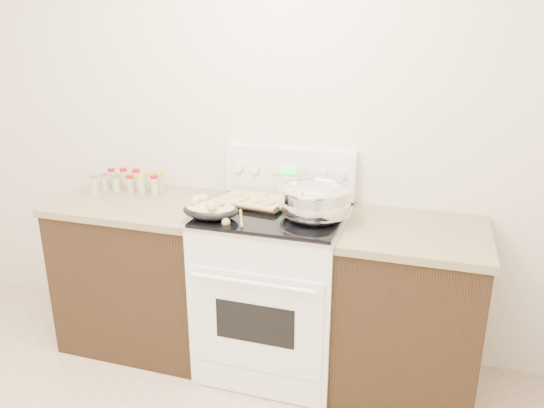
% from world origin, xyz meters
% --- Properties ---
extents(counter_left, '(0.93, 0.67, 0.92)m').
position_xyz_m(counter_left, '(-0.48, 1.43, 0.46)').
color(counter_left, black).
rests_on(counter_left, ground).
extents(counter_right, '(0.73, 0.67, 0.92)m').
position_xyz_m(counter_right, '(1.08, 1.43, 0.46)').
color(counter_right, black).
rests_on(counter_right, ground).
extents(kitchen_range, '(0.78, 0.73, 1.22)m').
position_xyz_m(kitchen_range, '(0.35, 1.42, 0.49)').
color(kitchen_range, white).
rests_on(kitchen_range, ground).
extents(mixing_bowl, '(0.46, 0.46, 0.22)m').
position_xyz_m(mixing_bowl, '(0.57, 1.38, 1.03)').
color(mixing_bowl, silver).
rests_on(mixing_bowl, kitchen_range).
extents(roasting_pan, '(0.31, 0.23, 0.12)m').
position_xyz_m(roasting_pan, '(0.06, 1.22, 0.99)').
color(roasting_pan, black).
rests_on(roasting_pan, kitchen_range).
extents(baking_sheet, '(0.43, 0.33, 0.06)m').
position_xyz_m(baking_sheet, '(0.20, 1.49, 0.96)').
color(baking_sheet, black).
rests_on(baking_sheet, kitchen_range).
extents(wooden_spoon, '(0.12, 0.25, 0.04)m').
position_xyz_m(wooden_spoon, '(0.19, 1.19, 0.95)').
color(wooden_spoon, '#9B7D46').
rests_on(wooden_spoon, kitchen_range).
extents(blue_ladle, '(0.16, 0.27, 0.11)m').
position_xyz_m(blue_ladle, '(0.62, 1.32, 0.98)').
color(blue_ladle, '#86C3C9').
rests_on(blue_ladle, kitchen_range).
extents(spice_jars, '(0.39, 0.24, 0.12)m').
position_xyz_m(spice_jars, '(-0.62, 1.57, 0.98)').
color(spice_jars, '#BFB28C').
rests_on(spice_jars, counter_left).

